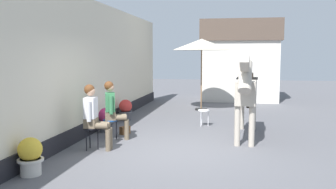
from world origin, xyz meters
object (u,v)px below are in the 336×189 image
Objects in this scene: flower_planter_nearest at (30,156)px; satchel_bag at (125,130)px; seated_visitor_near at (94,114)px; flower_planter_inner_far at (106,119)px; flower_planter_farthest at (126,109)px; spare_stool_white at (204,112)px; cafe_parasol at (202,45)px; saddled_horse_center at (247,90)px; seated_visitor_far at (113,107)px.

flower_planter_nearest is 2.29× the size of satchel_bag.
flower_planter_inner_far is at bearing 101.87° from seated_visitor_near.
flower_planter_farthest is 2.50m from spare_stool_white.
cafe_parasol reaches higher than flower_planter_farthest.
satchel_bag is (-3.01, -0.09, -1.06)m from saddled_horse_center.
cafe_parasol is at bearing 96.41° from spare_stool_white.
saddled_horse_center is at bearing 12.95° from seated_visitor_far.
spare_stool_white is at bearing -11.91° from flower_planter_farthest.
flower_planter_farthest is at bearing 90.43° from flower_planter_inner_far.
satchel_bag is (0.60, 3.39, -0.23)m from flower_planter_nearest.
seated_visitor_near is at bearing 76.59° from flower_planter_nearest.
flower_planter_inner_far is (0.05, 3.57, 0.00)m from flower_planter_nearest.
seated_visitor_far is at bearing 20.22° from satchel_bag.
flower_planter_nearest is 0.25× the size of cafe_parasol.
flower_planter_inner_far is 1.00× the size of flower_planter_farthest.
cafe_parasol is 9.21× the size of satchel_bag.
seated_visitor_far is 2.17× the size of flower_planter_nearest.
flower_planter_farthest is at bearing 100.36° from seated_visitor_far.
saddled_horse_center is 4.68× the size of flower_planter_nearest.
flower_planter_farthest is at bearing -129.61° from cafe_parasol.
flower_planter_nearest is 3.46m from satchel_bag.
cafe_parasol reaches higher than satchel_bag.
cafe_parasol is (2.14, 7.89, 2.03)m from flower_planter_nearest.
flower_planter_inner_far and flower_planter_farthest have the same top height.
seated_visitor_far is 4.96× the size of satchel_bag.
seated_visitor_far is 2.17× the size of flower_planter_inner_far.
cafe_parasol is at bearing 50.39° from flower_planter_farthest.
flower_planter_inner_far is at bearing -152.47° from spare_stool_white.
seated_visitor_near is at bearing -83.78° from flower_planter_farthest.
flower_planter_farthest is 0.25× the size of cafe_parasol.
seated_visitor_near is at bearing -105.65° from cafe_parasol.
saddled_horse_center is at bearing -1.24° from flower_planter_inner_far.
satchel_bag is (0.10, 0.62, -0.68)m from seated_visitor_far.
seated_visitor_near is at bearing -78.13° from flower_planter_inner_far.
seated_visitor_far reaches higher than flower_planter_nearest.
satchel_bag is (0.18, 1.62, -0.68)m from seated_visitor_near.
flower_planter_nearest is at bearing -117.15° from spare_stool_white.
flower_planter_inner_far is 2.74m from spare_stool_white.
seated_visitor_near is 0.46× the size of saddled_horse_center.
flower_planter_nearest reaches higher than satchel_bag.
seated_visitor_far reaches higher than flower_planter_farthest.
saddled_horse_center is 4.68× the size of flower_planter_farthest.
seated_visitor_near and seated_visitor_far have the same top height.
cafe_parasol is at bearing 108.53° from saddled_horse_center.
flower_planter_inner_far reaches higher than satchel_bag.
saddled_horse_center reaches higher than flower_planter_farthest.
saddled_horse_center is 4.12m from flower_planter_farthest.
cafe_parasol reaches higher than saddled_horse_center.
flower_planter_nearest is (-3.61, -3.49, -0.82)m from saddled_horse_center.
satchel_bag is at bearing -178.19° from saddled_horse_center.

